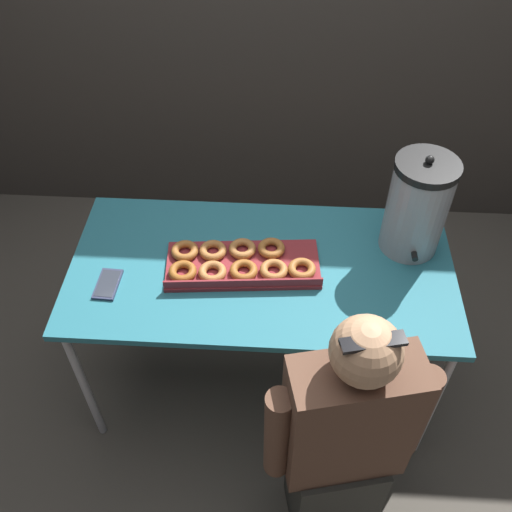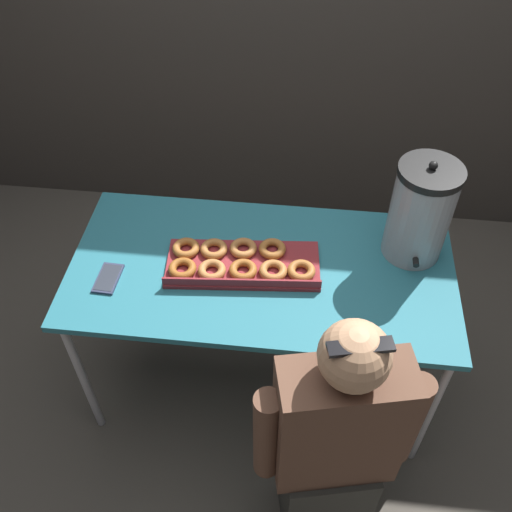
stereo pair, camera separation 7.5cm
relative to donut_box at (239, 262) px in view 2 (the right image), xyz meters
name	(u,v)px [view 2 (the right image)]	position (x,y,z in m)	size (l,w,h in m)	color
ground_plane	(260,376)	(0.08, 0.00, -0.78)	(12.00, 12.00, 0.00)	#4C473F
folding_table	(261,276)	(0.08, 0.00, -0.07)	(1.44, 0.72, 0.76)	#236675
donut_box	(239,262)	(0.00, 0.00, 0.00)	(0.59, 0.29, 0.05)	maroon
coffee_urn	(420,212)	(0.64, 0.16, 0.18)	(0.23, 0.26, 0.42)	#939399
cell_phone	(108,278)	(-0.47, -0.12, -0.02)	(0.09, 0.15, 0.01)	#2D334C
person_seated	(334,446)	(0.38, -0.58, -0.21)	(0.52, 0.28, 1.19)	#33332D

